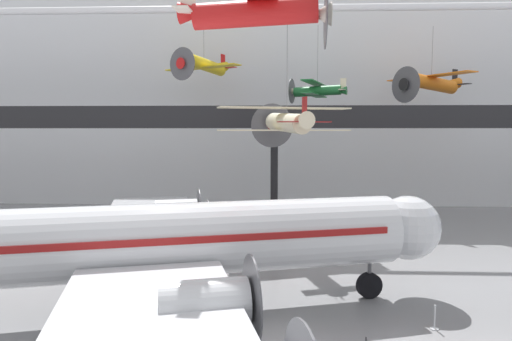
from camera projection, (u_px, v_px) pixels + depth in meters
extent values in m
cube|color=silver|center=(275.00, 101.00, 52.04)|extent=(140.00, 3.00, 23.58)
cube|color=black|center=(274.00, 123.00, 42.14)|extent=(110.00, 3.20, 0.90)
cube|color=black|center=(274.00, 112.00, 40.52)|extent=(110.00, 0.12, 1.10)
cylinder|color=black|center=(274.00, 174.00, 43.52)|extent=(0.70, 0.70, 8.67)
cylinder|color=silver|center=(275.00, 8.00, 37.93)|extent=(120.00, 0.60, 0.60)
cylinder|color=silver|center=(129.00, 242.00, 20.26)|extent=(25.06, 9.78, 3.33)
sphere|color=silver|center=(408.00, 227.00, 23.28)|extent=(3.26, 3.26, 3.26)
cube|color=maroon|center=(129.00, 235.00, 20.23)|extent=(23.39, 9.39, 0.30)
cube|color=silver|center=(151.00, 217.00, 29.92)|extent=(9.83, 17.00, 0.28)
cylinder|color=silver|center=(181.00, 226.00, 26.87)|extent=(3.23, 2.31, 1.60)
cylinder|color=#4C4C51|center=(208.00, 225.00, 27.23)|extent=(0.85, 2.95, 3.04)
cylinder|color=silver|center=(176.00, 210.00, 32.17)|extent=(3.23, 2.31, 1.60)
cylinder|color=#4C4C51|center=(199.00, 210.00, 32.52)|extent=(0.85, 2.95, 3.04)
cylinder|color=silver|center=(204.00, 304.00, 14.92)|extent=(3.23, 2.31, 1.60)
cylinder|color=#4C4C51|center=(252.00, 300.00, 15.27)|extent=(0.85, 2.95, 3.04)
cylinder|color=#4C4C51|center=(369.00, 274.00, 23.02)|extent=(0.20, 0.20, 1.21)
cylinder|color=black|center=(369.00, 285.00, 23.08)|extent=(1.35, 0.71, 1.30)
cylinder|color=#4C4C51|center=(139.00, 273.00, 23.11)|extent=(0.20, 0.20, 1.21)
cylinder|color=black|center=(139.00, 285.00, 23.16)|extent=(1.35, 0.71, 1.30)
cylinder|color=#4C4C51|center=(135.00, 314.00, 17.93)|extent=(0.20, 0.20, 1.21)
cylinder|color=black|center=(136.00, 329.00, 17.99)|extent=(1.35, 0.71, 1.30)
cylinder|color=yellow|center=(204.00, 64.00, 44.92)|extent=(3.93, 5.55, 1.73)
cone|color=red|center=(184.00, 64.00, 42.46)|extent=(1.39, 1.35, 1.06)
cylinder|color=#4C4C51|center=(182.00, 64.00, 42.29)|extent=(2.65, 1.58, 3.05)
cone|color=yellow|center=(221.00, 65.00, 47.21)|extent=(1.68, 1.89, 1.14)
cube|color=yellow|center=(202.00, 68.00, 44.67)|extent=(8.08, 5.53, 0.10)
cube|color=red|center=(223.00, 61.00, 47.46)|extent=(0.40, 0.63, 1.41)
cube|color=red|center=(223.00, 68.00, 47.52)|extent=(2.98, 2.14, 0.06)
cylinder|color=slate|center=(204.00, 44.00, 44.75)|extent=(0.04, 0.04, 2.76)
cylinder|color=#1E6B33|center=(317.00, 91.00, 43.01)|extent=(4.53, 2.20, 1.03)
cone|color=beige|center=(293.00, 91.00, 43.79)|extent=(0.95, 1.01, 0.83)
cylinder|color=#4C4C51|center=(292.00, 91.00, 43.84)|extent=(0.75, 2.30, 2.39)
cone|color=#1E6B33|center=(340.00, 91.00, 42.29)|extent=(1.39, 1.11, 0.81)
cube|color=#1E6B33|center=(315.00, 83.00, 43.04)|extent=(3.03, 6.73, 0.10)
cube|color=#1E6B33|center=(314.00, 95.00, 43.13)|extent=(3.03, 6.73, 0.10)
cube|color=beige|center=(343.00, 84.00, 42.14)|extent=(0.53, 0.22, 1.10)
cube|color=beige|center=(343.00, 90.00, 42.19)|extent=(1.23, 2.44, 0.06)
cylinder|color=slate|center=(318.00, 56.00, 42.72)|extent=(0.04, 0.04, 5.64)
cylinder|color=red|center=(255.00, 13.00, 20.98)|extent=(5.83, 1.48, 1.41)
cone|color=silver|center=(321.00, 14.00, 20.72)|extent=(1.00, 1.12, 1.07)
cylinder|color=#4C4C51|center=(326.00, 14.00, 20.70)|extent=(0.19, 3.09, 3.09)
cone|color=red|center=(195.00, 12.00, 21.23)|extent=(1.63, 1.09, 1.07)
cube|color=red|center=(263.00, 0.00, 20.90)|extent=(1.83, 8.74, 0.10)
cube|color=silver|center=(188.00, 15.00, 21.27)|extent=(0.85, 3.13, 0.06)
cylinder|color=orange|center=(431.00, 83.00, 43.56)|extent=(5.98, 4.38, 1.81)
cone|color=black|center=(407.00, 85.00, 42.00)|extent=(1.47, 1.52, 1.15)
cylinder|color=#4C4C51|center=(406.00, 85.00, 41.89)|extent=(1.79, 2.84, 3.32)
cone|color=orange|center=(452.00, 82.00, 45.01)|extent=(2.05, 1.84, 1.23)
cube|color=orange|center=(429.00, 77.00, 43.32)|extent=(6.19, 8.71, 0.10)
cube|color=black|center=(455.00, 77.00, 45.14)|extent=(0.67, 0.45, 1.53)
cube|color=black|center=(455.00, 85.00, 45.21)|extent=(2.39, 3.22, 0.06)
cylinder|color=slate|center=(432.00, 51.00, 43.29)|extent=(0.04, 0.04, 4.70)
cylinder|color=beige|center=(287.00, 123.00, 32.71)|extent=(3.19, 6.61, 1.64)
cone|color=maroon|center=(273.00, 125.00, 35.98)|extent=(1.47, 1.38, 1.20)
cylinder|color=#4C4C51|center=(272.00, 126.00, 36.21)|extent=(3.34, 1.06, 3.48)
cone|color=beige|center=(302.00, 120.00, 29.66)|extent=(1.61, 2.04, 1.22)
cube|color=beige|center=(285.00, 108.00, 32.99)|extent=(9.79, 4.38, 0.10)
cube|color=beige|center=(285.00, 130.00, 33.14)|extent=(9.79, 4.38, 0.10)
cube|color=maroon|center=(304.00, 109.00, 29.23)|extent=(0.29, 0.77, 1.61)
cube|color=maroon|center=(304.00, 122.00, 29.30)|extent=(3.56, 1.78, 0.06)
cylinder|color=slate|center=(287.00, 54.00, 32.28)|extent=(0.04, 0.04, 8.43)
cylinder|color=#B2B5BA|center=(434.00, 329.00, 19.50)|extent=(0.36, 0.36, 0.04)
cylinder|color=#B2B5BA|center=(435.00, 317.00, 19.45)|extent=(0.07, 0.07, 0.95)
sphere|color=#B2B5BA|center=(435.00, 306.00, 19.41)|extent=(0.10, 0.10, 0.10)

